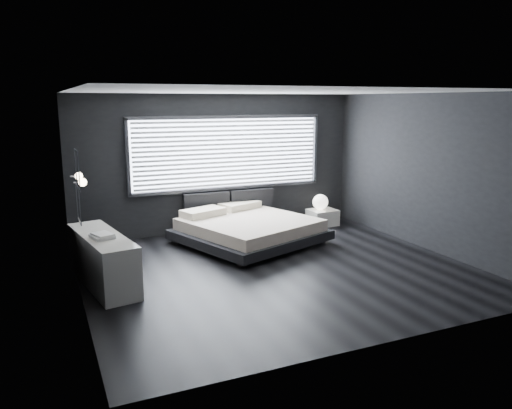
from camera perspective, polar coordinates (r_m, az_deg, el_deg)
name	(u,v)px	position (r m, az deg, el deg)	size (l,w,h in m)	color
room	(278,183)	(7.79, 2.52, 2.43)	(6.04, 6.00, 2.80)	black
window	(229,153)	(10.29, -3.13, 5.90)	(4.14, 0.09, 1.52)	white
headboard	(229,203)	(10.39, -3.05, 0.15)	(1.96, 0.16, 0.52)	black
sconce_near	(82,182)	(7.04, -19.23, 2.42)	(0.18, 0.11, 0.11)	silver
sconce_far	(79,176)	(7.63, -19.62, 3.08)	(0.18, 0.11, 0.11)	silver
wall_art_upper	(77,170)	(6.41, -19.75, 3.77)	(0.01, 0.48, 0.48)	#47474C
wall_art_lower	(78,204)	(6.73, -19.63, 0.07)	(0.01, 0.48, 0.48)	#47474C
bed	(248,228)	(9.51, -0.88, -2.73)	(2.95, 2.88, 0.61)	black
nightstand	(322,217)	(10.96, 7.60, -1.47)	(0.58, 0.49, 0.34)	silver
orb_lamp	(320,202)	(10.91, 7.36, 0.29)	(0.33, 0.33, 0.33)	white
dresser	(103,259)	(7.70, -17.10, -6.03)	(0.84, 1.95, 0.76)	silver
book_stack	(102,236)	(7.40, -17.16, -3.44)	(0.35, 0.41, 0.07)	silver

